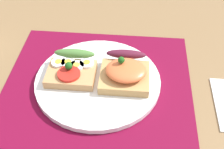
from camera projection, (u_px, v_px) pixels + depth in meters
ground_plane at (98, 89)px, 64.71cm from camera, size 120.00×90.00×3.20cm
placemat at (98, 83)px, 63.49cm from camera, size 39.35×34.98×0.30cm
plate at (98, 81)px, 63.00cm from camera, size 26.36×26.36×1.13cm
sandwich_egg_tomato at (72, 69)px, 62.80cm from camera, size 10.05×9.21×3.97cm
sandwich_salmon at (125, 71)px, 61.44cm from camera, size 10.10×10.57×5.47cm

